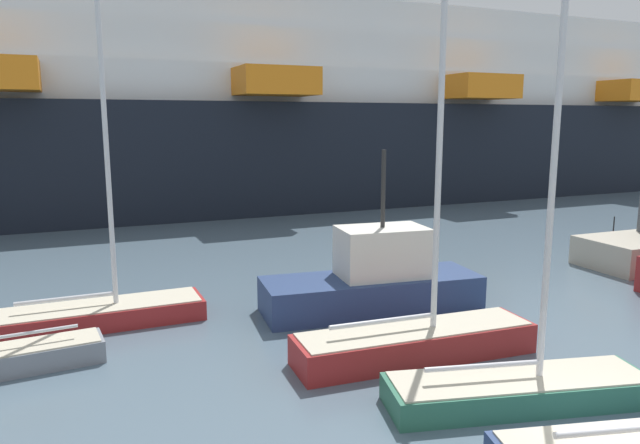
% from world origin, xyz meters
% --- Properties ---
extents(sailboat_0, '(4.65, 1.88, 7.10)m').
position_xyz_m(sailboat_0, '(-11.32, 8.42, 0.39)').
color(sailboat_0, gray).
rests_on(sailboat_0, ground_plane).
extents(sailboat_1, '(6.37, 2.24, 10.28)m').
position_xyz_m(sailboat_1, '(-9.20, 11.24, 0.48)').
color(sailboat_1, maroon).
rests_on(sailboat_1, ground_plane).
extents(sailboat_2, '(6.15, 2.61, 8.72)m').
position_xyz_m(sailboat_2, '(-0.27, 2.78, 0.44)').
color(sailboat_2, '#2D6B51').
rests_on(sailboat_2, ground_plane).
extents(sailboat_4, '(6.59, 1.65, 10.12)m').
position_xyz_m(sailboat_4, '(-1.24, 5.77, 0.55)').
color(sailboat_4, maroon).
rests_on(sailboat_4, ground_plane).
extents(fishing_boat_1, '(7.33, 2.68, 5.31)m').
position_xyz_m(fishing_boat_1, '(-0.59, 9.81, 1.00)').
color(fishing_boat_1, navy).
rests_on(fishing_boat_1, ground_plane).
extents(channel_buoy_0, '(0.74, 0.74, 1.50)m').
position_xyz_m(channel_buoy_0, '(14.85, 14.91, 0.38)').
color(channel_buoy_0, red).
rests_on(channel_buoy_0, ground_plane).
extents(cruise_ship, '(135.39, 28.62, 21.37)m').
position_xyz_m(cruise_ship, '(-7.54, 37.98, 6.76)').
color(cruise_ship, black).
rests_on(cruise_ship, ground_plane).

